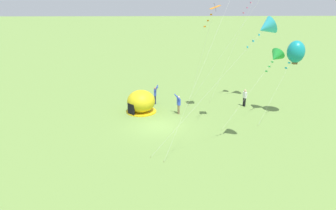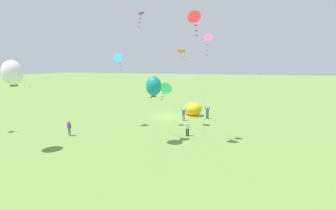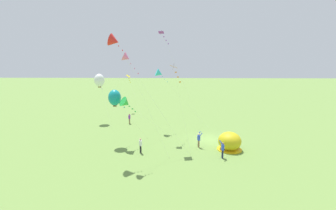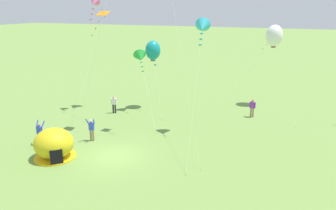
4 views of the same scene
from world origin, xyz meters
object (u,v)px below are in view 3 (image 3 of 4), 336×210
kite_pink (126,58)px  kite_cyan (159,73)px  kite_purple (164,39)px  person_far_back (199,139)px  kite_green (126,103)px  kite_yellow (129,78)px  person_arms_raised (223,149)px  kite_red (114,41)px  kite_teal (115,98)px  person_near_tent (141,145)px  popup_tent (230,141)px  person_strolling (129,118)px  kite_orange (174,70)px  kite_white (99,80)px

kite_pink → kite_cyan: 11.56m
kite_purple → person_far_back: bearing=-136.1°
kite_green → kite_purple: 9.91m
kite_yellow → person_arms_raised: bearing=-148.1°
person_arms_raised → kite_yellow: 28.35m
person_far_back → kite_purple: bearing=43.9°
kite_red → kite_teal: bearing=18.3°
person_far_back → kite_green: (-0.03, 8.55, 4.30)m
kite_pink → kite_cyan: kite_pink is taller
person_arms_raised → kite_purple: kite_purple is taller
person_near_tent → popup_tent: bearing=-82.2°
person_strolling → person_far_back: person_far_back is taller
kite_yellow → popup_tent: bearing=-142.9°
person_near_tent → kite_orange: (1.56, -3.70, 8.17)m
kite_white → kite_yellow: size_ratio=1.06×
person_strolling → kite_cyan: (-3.52, -5.31, 7.51)m
kite_pink → kite_white: bearing=27.4°
popup_tent → person_arms_raised: bearing=151.9°
kite_teal → kite_yellow: (19.77, 2.43, 1.35)m
popup_tent → person_strolling: bearing=51.1°
person_strolling → person_far_back: 14.90m
person_arms_raised → kite_yellow: size_ratio=0.24×
person_near_tent → person_far_back: size_ratio=0.91×
popup_tent → kite_orange: size_ratio=0.29×
kite_yellow → kite_orange: bearing=-155.4°
person_near_tent → kite_pink: kite_pink is taller
kite_green → kite_yellow: size_ratio=0.79×
person_near_tent → kite_teal: (2.66, 3.41, 4.86)m
kite_orange → kite_teal: kite_orange is taller
kite_green → kite_cyan: 8.50m
person_near_tent → person_strolling: bearing=16.9°
person_far_back → kite_teal: kite_teal is taller
person_strolling → kite_yellow: size_ratio=0.22×
person_arms_raised → kite_teal: 13.64m
kite_pink → person_arms_raised: bearing=-83.9°
kite_pink → kite_white: kite_pink is taller
kite_purple → kite_yellow: size_ratio=1.80×
kite_red → kite_pink: bearing=-127.9°
kite_teal → person_near_tent: bearing=-128.0°
kite_green → person_near_tent: bearing=-135.7°
kite_white → kite_yellow: 9.35m
kite_orange → kite_yellow: bearing=24.6°
person_strolling → kite_purple: 14.88m
person_strolling → kite_white: (0.98, 5.07, 6.20)m
person_arms_raised → kite_purple: 15.60m
person_arms_raised → kite_red: bearing=89.7°
kite_orange → kite_yellow: 23.03m
kite_red → kite_purple: bearing=-31.2°
kite_red → kite_orange: bearing=-66.5°
person_near_tent → kite_orange: 9.11m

